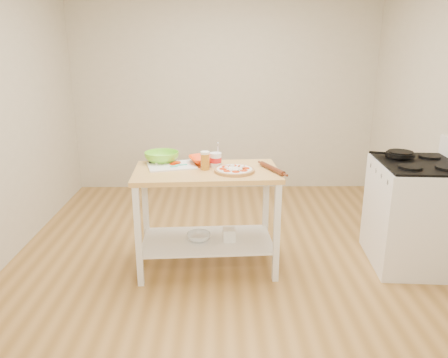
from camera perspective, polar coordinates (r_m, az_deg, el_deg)
room_shell at (r=3.63m, az=0.50°, el=8.34°), size 4.04×4.54×2.74m
prep_island at (r=3.74m, az=-2.25°, el=-2.48°), size 1.24×0.73×0.90m
gas_stove at (r=4.23m, az=23.54°, el=-4.15°), size 0.74×0.84×1.11m
skillet at (r=4.18m, az=21.94°, el=3.03°), size 0.38×0.25×0.03m
pizza at (r=3.60m, az=1.38°, el=1.20°), size 0.33×0.33×0.05m
cutting_board at (r=3.79m, az=-6.90°, el=1.77°), size 0.46×0.39×0.04m
spatula at (r=3.75m, az=-6.04°, el=1.76°), size 0.14×0.08×0.01m
knife at (r=3.88m, az=-8.33°, el=2.21°), size 0.27×0.06×0.01m
orange_bowl at (r=3.85m, az=-2.53°, el=2.49°), size 0.34×0.34×0.07m
green_bowl at (r=3.92m, az=-8.12°, el=2.84°), size 0.39×0.39×0.09m
beer_pint at (r=3.65m, az=-2.48°, el=2.43°), size 0.08×0.08×0.16m
yogurt_tub at (r=3.74m, az=-1.09°, el=2.53°), size 0.10×0.10×0.22m
rolling_pin at (r=3.64m, az=6.32°, el=1.36°), size 0.18×0.34×0.04m
shelf_glass_bowl at (r=3.86m, az=-3.31°, el=-7.56°), size 0.23×0.23×0.07m
shelf_bin at (r=3.85m, az=0.67°, el=-7.29°), size 0.11×0.11×0.11m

